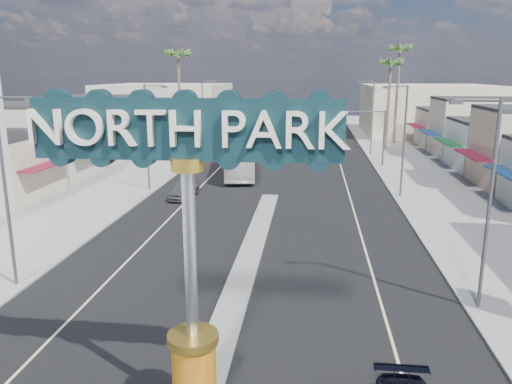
% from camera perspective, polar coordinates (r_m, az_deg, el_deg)
% --- Properties ---
extents(ground, '(160.00, 160.00, 0.00)m').
position_cam_1_polar(ground, '(42.06, 1.77, -0.20)').
color(ground, gray).
rests_on(ground, ground).
extents(road, '(20.00, 120.00, 0.01)m').
position_cam_1_polar(road, '(42.06, 1.77, -0.19)').
color(road, black).
rests_on(road, ground).
extents(median_island, '(1.30, 30.00, 0.16)m').
position_cam_1_polar(median_island, '(26.83, -1.05, -8.09)').
color(median_island, gray).
rests_on(median_island, ground).
extents(sidewalk_left, '(8.00, 120.00, 0.12)m').
position_cam_1_polar(sidewalk_left, '(45.33, -16.16, 0.35)').
color(sidewalk_left, gray).
rests_on(sidewalk_left, ground).
extents(sidewalk_right, '(8.00, 120.00, 0.12)m').
position_cam_1_polar(sidewalk_right, '(43.27, 20.58, -0.60)').
color(sidewalk_right, gray).
rests_on(sidewalk_right, ground).
extents(storefront_row_left, '(12.00, 42.00, 6.00)m').
position_cam_1_polar(storefront_row_left, '(60.65, -20.48, 6.06)').
color(storefront_row_left, beige).
rests_on(storefront_row_left, ground).
extents(backdrop_far_left, '(20.00, 20.00, 8.00)m').
position_cam_1_polar(backdrop_far_left, '(89.58, -10.14, 9.47)').
color(backdrop_far_left, '#B7B29E').
rests_on(backdrop_far_left, ground).
extents(backdrop_far_right, '(20.00, 20.00, 8.00)m').
position_cam_1_polar(backdrop_far_right, '(87.96, 18.92, 8.89)').
color(backdrop_far_right, beige).
rests_on(backdrop_far_right, ground).
extents(gateway_sign, '(8.20, 1.50, 9.15)m').
position_cam_1_polar(gateway_sign, '(13.73, -7.65, -3.66)').
color(gateway_sign, '#C5540F').
rests_on(gateway_sign, median_island).
extents(traffic_signal_left, '(5.09, 0.45, 6.00)m').
position_cam_1_polar(traffic_signal_left, '(56.41, -6.44, 7.63)').
color(traffic_signal_left, '#47474C').
rests_on(traffic_signal_left, ground).
extents(traffic_signal_right, '(5.09, 0.45, 6.00)m').
position_cam_1_polar(traffic_signal_right, '(55.34, 12.61, 7.28)').
color(traffic_signal_right, '#47474C').
rests_on(traffic_signal_right, ground).
extents(streetlight_l_near, '(2.03, 0.22, 9.00)m').
position_cam_1_polar(streetlight_l_near, '(25.32, -26.50, 0.94)').
color(streetlight_l_near, '#47474C').
rests_on(streetlight_l_near, ground).
extents(streetlight_l_mid, '(2.03, 0.22, 9.00)m').
position_cam_1_polar(streetlight_l_mid, '(43.25, -12.19, 6.71)').
color(streetlight_l_mid, '#47474C').
rests_on(streetlight_l_mid, ground).
extents(streetlight_l_far, '(2.03, 0.22, 9.00)m').
position_cam_1_polar(streetlight_l_far, '(64.40, -5.98, 9.07)').
color(streetlight_l_far, '#47474C').
rests_on(streetlight_l_far, ground).
extents(streetlight_r_near, '(2.03, 0.22, 9.00)m').
position_cam_1_polar(streetlight_r_near, '(22.48, 24.83, -0.32)').
color(streetlight_r_near, '#47474C').
rests_on(streetlight_r_near, ground).
extents(streetlight_r_mid, '(2.03, 0.22, 9.00)m').
position_cam_1_polar(streetlight_r_mid, '(41.65, 16.36, 6.22)').
color(streetlight_r_mid, '#47474C').
rests_on(streetlight_r_mid, ground).
extents(streetlight_r_far, '(2.03, 0.22, 9.00)m').
position_cam_1_polar(streetlight_r_far, '(63.33, 13.03, 8.73)').
color(streetlight_r_far, '#47474C').
rests_on(streetlight_r_far, ground).
extents(palm_left_far, '(2.60, 2.60, 13.10)m').
position_cam_1_polar(palm_left_far, '(62.89, -8.88, 14.74)').
color(palm_left_far, brown).
rests_on(palm_left_far, ground).
extents(palm_right_mid, '(2.60, 2.60, 12.10)m').
position_cam_1_polar(palm_right_mid, '(67.45, 15.13, 13.59)').
color(palm_right_mid, brown).
rests_on(palm_right_mid, ground).
extents(palm_right_far, '(2.60, 2.60, 14.10)m').
position_cam_1_polar(palm_right_far, '(73.72, 16.11, 14.87)').
color(palm_right_far, brown).
rests_on(palm_right_far, ground).
extents(car_parked_left, '(1.83, 4.43, 1.50)m').
position_cam_1_polar(car_parked_left, '(40.97, -8.18, 0.38)').
color(car_parked_left, slate).
rests_on(car_parked_left, ground).
extents(city_bus, '(4.26, 11.85, 3.23)m').
position_cam_1_polar(city_bus, '(49.52, -1.87, 3.79)').
color(city_bus, silver).
rests_on(city_bus, ground).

